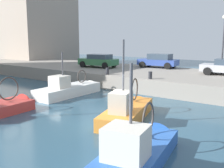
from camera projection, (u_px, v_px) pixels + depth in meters
water_surface at (113, 125)px, 13.41m from camera, size 80.00×80.00×0.00m
quay_wall at (196, 82)px, 22.42m from camera, size 9.00×56.00×1.20m
fishing_boat_orange at (129, 115)px, 14.59m from camera, size 6.09×3.18×4.88m
fishing_boat_blue at (137, 159)px, 9.31m from camera, size 6.51×2.83×4.28m
fishing_boat_white at (72, 93)px, 20.38m from camera, size 6.18×2.03×4.03m
parked_car_blue at (159, 61)px, 27.51m from camera, size 2.26×4.05×1.41m
parked_car_green at (99, 61)px, 27.79m from camera, size 2.28×4.09×1.34m
mooring_bollard_mid at (150, 75)px, 20.15m from camera, size 0.28×0.28×0.55m
mooring_bollard_north at (107, 71)px, 22.50m from camera, size 0.28×0.28×0.55m
quay_streetlamp at (224, 35)px, 22.04m from camera, size 0.36×0.36×4.83m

